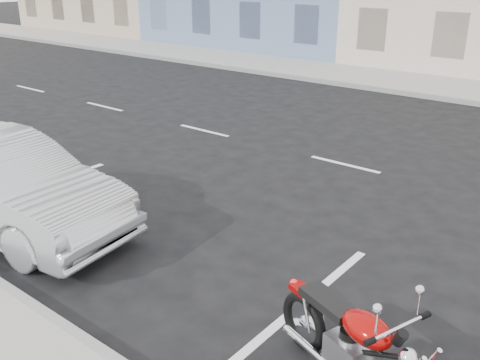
# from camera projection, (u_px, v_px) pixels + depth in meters

# --- Properties ---
(ground) EXTENTS (120.00, 120.00, 0.00)m
(ground) POSITION_uv_depth(u_px,v_px,m) (439.00, 187.00, 10.10)
(ground) COLOR black
(ground) RESTS_ON ground
(sidewalk_far) EXTENTS (80.00, 3.40, 0.15)m
(sidewalk_far) POSITION_uv_depth(u_px,v_px,m) (387.00, 80.00, 19.27)
(sidewalk_far) COLOR gray
(sidewalk_far) RESTS_ON ground
(curb_far) EXTENTS (80.00, 0.12, 0.16)m
(curb_far) POSITION_uv_depth(u_px,v_px,m) (365.00, 87.00, 18.04)
(curb_far) COLOR gray
(curb_far) RESTS_ON ground
(sedan_silver) EXTENTS (4.64, 2.10, 1.48)m
(sedan_silver) POSITION_uv_depth(u_px,v_px,m) (2.00, 186.00, 8.22)
(sedan_silver) COLOR #AEB1B6
(sedan_silver) RESTS_ON ground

